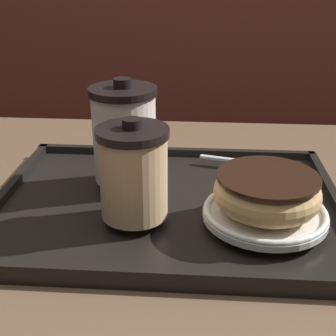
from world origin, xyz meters
name	(u,v)px	position (x,y,z in m)	size (l,w,h in m)	color
booth_bench	(162,188)	(-0.08, 0.87, 0.32)	(1.78, 0.44, 1.00)	brown
cafe_table	(168,298)	(0.00, 0.00, 0.56)	(0.86, 0.73, 0.73)	brown
serving_tray	(168,205)	(0.00, -0.03, 0.74)	(0.47, 0.35, 0.02)	black
coffee_cup_front	(133,172)	(-0.04, -0.08, 0.82)	(0.09, 0.09, 0.13)	#E0B784
coffee_cup_rear	(124,134)	(-0.06, 0.02, 0.83)	(0.10, 0.10, 0.15)	white
plate_with_chocolate_donut	(265,213)	(0.13, -0.08, 0.76)	(0.16, 0.16, 0.01)	white
donut_chocolate_glazed	(267,192)	(0.13, -0.08, 0.79)	(0.13, 0.13, 0.04)	#DBB270
spoon	(264,162)	(0.14, 0.09, 0.76)	(0.14, 0.05, 0.01)	silver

